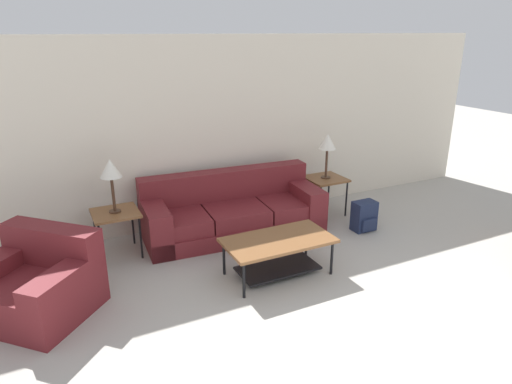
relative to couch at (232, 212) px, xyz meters
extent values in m
cube|color=silver|center=(0.15, 0.58, 1.01)|extent=(9.07, 0.06, 2.60)
cube|color=maroon|center=(0.00, -0.05, -0.18)|extent=(2.46, 1.08, 0.22)
cube|color=maroon|center=(-0.80, -0.02, 0.03)|extent=(0.83, 0.88, 0.20)
cube|color=maroon|center=(0.00, -0.07, 0.03)|extent=(0.83, 0.88, 0.20)
cube|color=maroon|center=(0.79, -0.13, 0.03)|extent=(0.83, 0.88, 0.20)
cube|color=maroon|center=(0.02, 0.28, 0.33)|extent=(2.41, 0.42, 0.40)
cube|color=maroon|center=(-1.06, 0.02, 0.00)|extent=(0.34, 0.94, 0.58)
cube|color=maroon|center=(1.05, -0.12, 0.00)|extent=(0.34, 0.94, 0.58)
cube|color=maroon|center=(-2.50, -0.91, -0.09)|extent=(1.39, 1.39, 0.40)
cube|color=maroon|center=(-2.27, -0.67, 0.31)|extent=(0.93, 0.93, 0.40)
cube|color=maroon|center=(-2.79, -0.63, -0.01)|extent=(0.83, 0.84, 0.56)
cube|color=maroon|center=(-2.22, -1.19, -0.01)|extent=(0.83, 0.84, 0.56)
cube|color=brown|center=(0.00, -1.29, 0.13)|extent=(1.22, 0.66, 0.04)
cylinder|color=black|center=(-0.55, -1.56, -0.09)|extent=(0.03, 0.03, 0.41)
cylinder|color=black|center=(0.55, -1.56, -0.09)|extent=(0.03, 0.03, 0.41)
cylinder|color=black|center=(-0.55, -1.02, -0.09)|extent=(0.03, 0.03, 0.41)
cylinder|color=black|center=(0.55, -1.02, -0.09)|extent=(0.03, 0.03, 0.41)
cube|color=black|center=(0.00, -1.29, -0.21)|extent=(0.91, 0.46, 0.02)
cube|color=brown|center=(-1.53, 0.02, 0.26)|extent=(0.55, 0.54, 0.03)
cylinder|color=black|center=(-1.77, -0.21, -0.02)|extent=(0.03, 0.03, 0.54)
cylinder|color=black|center=(-1.30, -0.21, -0.02)|extent=(0.03, 0.03, 0.54)
cylinder|color=black|center=(-1.77, 0.25, -0.02)|extent=(0.03, 0.03, 0.54)
cylinder|color=black|center=(-1.30, 0.25, -0.02)|extent=(0.03, 0.03, 0.54)
cube|color=brown|center=(1.53, 0.02, 0.26)|extent=(0.55, 0.54, 0.03)
cylinder|color=black|center=(1.29, -0.21, -0.02)|extent=(0.03, 0.03, 0.54)
cylinder|color=black|center=(1.76, -0.21, -0.02)|extent=(0.03, 0.03, 0.54)
cylinder|color=black|center=(1.29, 0.25, -0.02)|extent=(0.03, 0.03, 0.54)
cylinder|color=black|center=(1.76, 0.25, -0.02)|extent=(0.03, 0.03, 0.54)
cylinder|color=#472D1E|center=(-1.53, 0.02, 0.28)|extent=(0.14, 0.14, 0.02)
cylinder|color=#472D1E|center=(-1.53, 0.02, 0.51)|extent=(0.04, 0.04, 0.42)
cone|color=white|center=(-1.53, 0.02, 0.83)|extent=(0.25, 0.25, 0.22)
cylinder|color=#472D1E|center=(1.53, 0.02, 0.28)|extent=(0.14, 0.14, 0.02)
cylinder|color=#472D1E|center=(1.53, 0.02, 0.51)|extent=(0.04, 0.04, 0.42)
cone|color=white|center=(1.53, 0.02, 0.83)|extent=(0.25, 0.25, 0.22)
cube|color=#1E2847|center=(1.67, -0.74, -0.08)|extent=(0.32, 0.21, 0.42)
cube|color=#1E2847|center=(1.67, -0.86, -0.17)|extent=(0.24, 0.05, 0.17)
cylinder|color=#1E2847|center=(1.58, -0.61, -0.06)|extent=(0.02, 0.02, 0.32)
cylinder|color=#1E2847|center=(1.76, -0.61, -0.06)|extent=(0.02, 0.02, 0.32)
camera|label=1|loc=(-2.27, -5.32, 2.34)|focal=32.00mm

